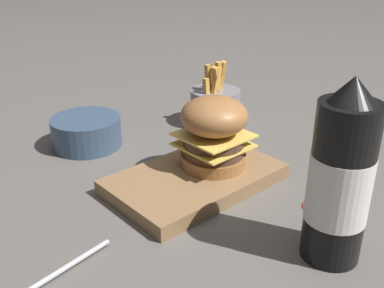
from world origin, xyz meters
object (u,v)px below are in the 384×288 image
object	(u,v)px
side_bowl	(86,131)
burger	(213,131)
serving_board	(192,178)
ketchup_bottle	(340,181)
fries_basket	(215,105)

from	to	relation	value
side_bowl	burger	bearing A→B (deg)	-70.12
serving_board	burger	world-z (taller)	burger
side_bowl	ketchup_bottle	bearing A→B (deg)	-82.99
burger	side_bowl	bearing A→B (deg)	109.88
serving_board	ketchup_bottle	world-z (taller)	ketchup_bottle
fries_basket	ketchup_bottle	bearing A→B (deg)	-116.05
fries_basket	serving_board	bearing A→B (deg)	-142.16
serving_board	burger	xyz separation A→B (m)	(0.04, -0.00, 0.07)
burger	fries_basket	size ratio (longest dim) A/B	0.85
serving_board	fries_basket	bearing A→B (deg)	37.84
serving_board	fries_basket	world-z (taller)	fries_basket
fries_basket	side_bowl	bearing A→B (deg)	162.61
fries_basket	side_bowl	distance (m)	0.28
serving_board	side_bowl	bearing A→B (deg)	101.05
fries_basket	side_bowl	xyz separation A→B (m)	(-0.27, 0.08, -0.01)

